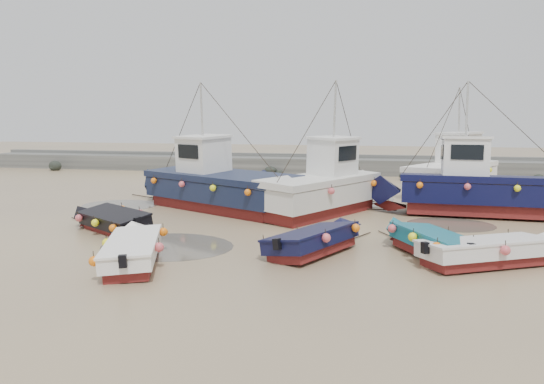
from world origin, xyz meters
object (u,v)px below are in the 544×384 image
at_px(dinghy_1, 320,237).
at_px(cabin_boat_0, 212,183).
at_px(dinghy_0, 135,246).
at_px(cabin_boat_2, 473,187).
at_px(cabin_boat_3, 457,172).
at_px(person, 264,207).
at_px(cabin_boat_1, 328,186).
at_px(dinghy_3, 496,248).
at_px(dinghy_4, 111,217).
at_px(dinghy_2, 428,238).

height_order(dinghy_1, cabin_boat_0, cabin_boat_0).
relative_size(dinghy_0, cabin_boat_2, 0.57).
distance_m(dinghy_1, cabin_boat_0, 9.78).
bearing_deg(cabin_boat_3, person, -115.54).
distance_m(cabin_boat_2, person, 10.13).
distance_m(cabin_boat_0, cabin_boat_1, 5.82).
relative_size(dinghy_3, cabin_boat_2, 0.55).
xyz_separation_m(dinghy_3, cabin_boat_1, (-6.05, 7.62, 0.81)).
xyz_separation_m(dinghy_0, dinghy_4, (-3.00, 4.06, 0.01)).
distance_m(dinghy_0, dinghy_1, 6.16).
xyz_separation_m(cabin_boat_2, person, (-10.05, 0.02, -1.31)).
bearing_deg(person, cabin_boat_0, 9.04).
height_order(dinghy_4, cabin_boat_2, cabin_boat_2).
height_order(cabin_boat_2, person, cabin_boat_2).
xyz_separation_m(dinghy_3, dinghy_4, (-14.28, 2.10, 0.01)).
bearing_deg(dinghy_0, cabin_boat_1, 41.88).
height_order(cabin_boat_0, person, cabin_boat_0).
xyz_separation_m(dinghy_4, cabin_boat_3, (15.08, 13.20, 0.79)).
relative_size(dinghy_4, cabin_boat_3, 0.56).
bearing_deg(cabin_boat_3, dinghy_0, -93.72).
xyz_separation_m(dinghy_3, person, (-9.39, 8.64, -0.54)).
bearing_deg(dinghy_3, cabin_boat_2, 148.23).
height_order(dinghy_3, dinghy_4, same).
distance_m(dinghy_0, person, 10.78).
xyz_separation_m(dinghy_4, cabin_boat_1, (8.23, 5.52, 0.80)).
xyz_separation_m(dinghy_1, cabin_boat_2, (6.26, 8.21, 0.76)).
bearing_deg(person, cabin_boat_1, 154.98).
bearing_deg(person, cabin_boat_3, -154.84).
bearing_deg(cabin_boat_1, person, -166.61).
distance_m(dinghy_1, cabin_boat_1, 7.27).
height_order(dinghy_2, cabin_boat_1, cabin_boat_1).
height_order(dinghy_0, cabin_boat_2, cabin_boat_2).
bearing_deg(cabin_boat_3, dinghy_3, -61.73).
relative_size(dinghy_0, dinghy_1, 1.12).
bearing_deg(dinghy_1, cabin_boat_3, 93.68).
height_order(dinghy_4, cabin_boat_1, cabin_boat_1).
relative_size(dinghy_1, dinghy_3, 0.92).
relative_size(dinghy_0, dinghy_4, 1.20).
height_order(dinghy_0, cabin_boat_0, cabin_boat_0).
height_order(cabin_boat_1, cabin_boat_2, same).
xyz_separation_m(dinghy_1, dinghy_2, (3.62, 0.47, 0.00)).
relative_size(cabin_boat_3, person, 4.80).
relative_size(dinghy_4, cabin_boat_2, 0.47).
height_order(dinghy_2, cabin_boat_3, cabin_boat_3).
bearing_deg(dinghy_4, dinghy_1, -68.20).
distance_m(cabin_boat_0, person, 2.90).
distance_m(dinghy_2, cabin_boat_1, 7.92).
height_order(dinghy_1, dinghy_2, same).
relative_size(dinghy_2, cabin_boat_2, 0.49).
bearing_deg(dinghy_0, dinghy_2, -2.55).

